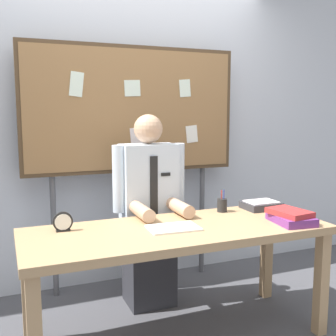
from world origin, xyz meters
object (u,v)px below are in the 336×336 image
(person, at_px, (149,218))
(book_stack, at_px, (291,217))
(desk, at_px, (178,241))
(paper_tray, at_px, (261,205))
(open_notebook, at_px, (173,228))
(pen_holder, at_px, (222,205))
(desk_clock, at_px, (63,222))
(bulletin_board, at_px, (133,113))

(person, bearing_deg, book_stack, -44.98)
(desk, xyz_separation_m, person, (0.00, 0.53, 0.02))
(book_stack, bearing_deg, person, 135.02)
(person, bearing_deg, paper_tray, -22.34)
(open_notebook, height_order, pen_holder, pen_holder)
(person, distance_m, open_notebook, 0.56)
(desk, xyz_separation_m, desk_clock, (-0.67, 0.18, 0.14))
(desk, distance_m, person, 0.53)
(bulletin_board, relative_size, book_stack, 6.31)
(book_stack, xyz_separation_m, paper_tray, (0.05, 0.40, -0.01))
(desk_clock, height_order, pen_holder, pen_holder)
(person, xyz_separation_m, bulletin_board, (0.00, 0.37, 0.77))
(person, distance_m, paper_tray, 0.83)
(desk, height_order, open_notebook, open_notebook)
(desk, height_order, person, person)
(open_notebook, height_order, desk_clock, desk_clock)
(person, relative_size, bulletin_board, 0.73)
(open_notebook, distance_m, pen_holder, 0.56)
(book_stack, xyz_separation_m, pen_holder, (-0.26, 0.43, 0.01))
(book_stack, bearing_deg, bulletin_board, 123.32)
(bulletin_board, bearing_deg, open_notebook, -92.40)
(open_notebook, bearing_deg, person, 86.00)
(book_stack, xyz_separation_m, open_notebook, (-0.75, 0.16, -0.03))
(desk_clock, height_order, paper_tray, desk_clock)
(desk_clock, relative_size, pen_holder, 0.74)
(pen_holder, bearing_deg, person, 147.95)
(bulletin_board, bearing_deg, pen_holder, -55.36)
(person, height_order, desk_clock, person)
(book_stack, bearing_deg, desk_clock, 165.25)
(person, distance_m, desk_clock, 0.76)
(book_stack, distance_m, open_notebook, 0.77)
(person, xyz_separation_m, open_notebook, (-0.04, -0.55, 0.08))
(desk_clock, bearing_deg, open_notebook, -17.83)
(book_stack, height_order, desk_clock, desk_clock)
(open_notebook, relative_size, desk_clock, 2.61)
(open_notebook, bearing_deg, desk_clock, 162.17)
(book_stack, relative_size, desk_clock, 2.63)
(bulletin_board, relative_size, desk_clock, 16.59)
(pen_holder, bearing_deg, bulletin_board, 124.64)
(person, height_order, paper_tray, person)
(person, relative_size, open_notebook, 4.63)
(desk, distance_m, open_notebook, 0.10)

